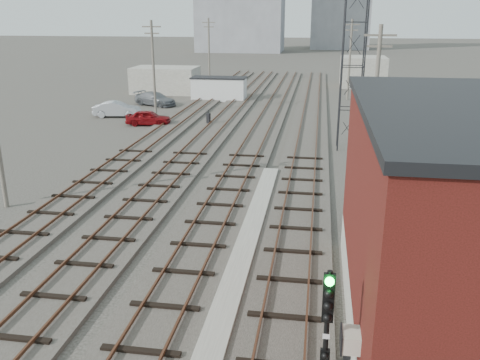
% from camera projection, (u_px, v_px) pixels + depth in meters
% --- Properties ---
extents(ground, '(320.00, 320.00, 0.00)m').
position_uv_depth(ground, '(292.00, 96.00, 62.08)').
color(ground, '#282621').
rests_on(ground, ground).
extents(track_right, '(3.20, 90.00, 0.39)m').
position_uv_depth(track_right, '(308.00, 134.00, 41.96)').
color(track_right, '#332D28').
rests_on(track_right, ground).
extents(track_mid_right, '(3.20, 90.00, 0.39)m').
position_uv_depth(track_mid_right, '(260.00, 132.00, 42.55)').
color(track_mid_right, '#332D28').
rests_on(track_mid_right, ground).
extents(track_mid_left, '(3.20, 90.00, 0.39)m').
position_uv_depth(track_mid_left, '(213.00, 130.00, 43.14)').
color(track_mid_left, '#332D28').
rests_on(track_mid_left, ground).
extents(track_left, '(3.20, 90.00, 0.39)m').
position_uv_depth(track_left, '(168.00, 129.00, 43.73)').
color(track_left, '#332D28').
rests_on(track_left, ground).
extents(platform_curb, '(0.90, 28.00, 0.26)m').
position_uv_depth(platform_curb, '(235.00, 281.00, 18.78)').
color(platform_curb, gray).
rests_on(platform_curb, ground).
extents(brick_building, '(6.54, 12.20, 7.22)m').
position_uv_depth(brick_building, '(459.00, 227.00, 14.78)').
color(brick_building, gray).
rests_on(brick_building, ground).
extents(lattice_tower, '(1.60, 1.60, 15.00)m').
position_uv_depth(lattice_tower, '(354.00, 45.00, 35.46)').
color(lattice_tower, black).
rests_on(lattice_tower, ground).
extents(utility_pole_left_b, '(1.80, 0.24, 9.00)m').
position_uv_depth(utility_pole_left_b, '(153.00, 66.00, 48.34)').
color(utility_pole_left_b, '#595147').
rests_on(utility_pole_left_b, ground).
extents(utility_pole_left_c, '(1.80, 0.24, 9.00)m').
position_uv_depth(utility_pole_left_c, '(209.00, 49.00, 71.80)').
color(utility_pole_left_c, '#595147').
rests_on(utility_pole_left_c, ground).
extents(utility_pole_right_a, '(1.80, 0.24, 9.00)m').
position_uv_depth(utility_pole_right_a, '(375.00, 99.00, 29.59)').
color(utility_pole_right_a, '#595147').
rests_on(utility_pole_right_a, ground).
extents(utility_pole_right_b, '(1.80, 0.24, 9.00)m').
position_uv_depth(utility_pole_right_b, '(350.00, 58.00, 57.75)').
color(utility_pole_right_b, '#595147').
rests_on(utility_pole_right_b, ground).
extents(apartment_right, '(16.00, 12.00, 26.00)m').
position_uv_depth(apartment_right, '(341.00, 1.00, 141.33)').
color(apartment_right, gray).
rests_on(apartment_right, ground).
extents(shed_left, '(8.00, 5.00, 3.20)m').
position_uv_depth(shed_left, '(166.00, 80.00, 63.93)').
color(shed_left, gray).
rests_on(shed_left, ground).
extents(shed_right, '(6.00, 6.00, 4.00)m').
position_uv_depth(shed_right, '(363.00, 72.00, 69.52)').
color(shed_right, gray).
rests_on(shed_right, ground).
extents(signal_mast, '(0.40, 0.41, 4.12)m').
position_uv_depth(signal_mast, '(326.00, 337.00, 11.75)').
color(signal_mast, gray).
rests_on(signal_mast, ground).
extents(switch_stand, '(0.37, 0.37, 1.28)m').
position_uv_depth(switch_stand, '(208.00, 119.00, 45.49)').
color(switch_stand, black).
rests_on(switch_stand, ground).
extents(site_trailer, '(6.30, 2.75, 2.65)m').
position_uv_depth(site_trailer, '(219.00, 89.00, 58.54)').
color(site_trailer, silver).
rests_on(site_trailer, ground).
extents(car_red, '(4.13, 2.01, 1.36)m').
position_uv_depth(car_red, '(148.00, 118.00, 45.50)').
color(car_red, maroon).
rests_on(car_red, ground).
extents(car_silver, '(4.67, 2.20, 1.48)m').
position_uv_depth(car_silver, '(117.00, 109.00, 49.16)').
color(car_silver, '#A4A6AC').
rests_on(car_silver, ground).
extents(car_grey, '(5.35, 3.90, 1.44)m').
position_uv_depth(car_grey, '(155.00, 99.00, 55.30)').
color(car_grey, slate).
rests_on(car_grey, ground).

